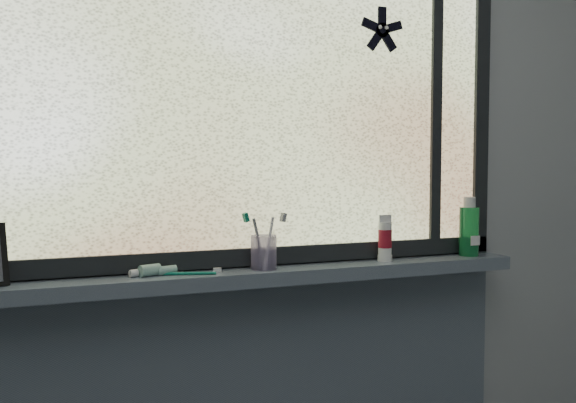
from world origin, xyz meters
The scene contains 12 objects.
wall_back centered at (0.00, 1.30, 1.25)m, with size 3.00×0.01×2.50m, color #9EA3A8.
windowsill centered at (0.00, 1.23, 1.00)m, with size 1.62×0.14×0.04m, color #515D6C.
window_pane centered at (0.00, 1.28, 1.53)m, with size 1.50×0.01×1.00m, color silver.
frame_bottom centered at (0.00, 1.28, 1.05)m, with size 1.60×0.03×0.05m, color black.
frame_right centered at (0.78, 1.28, 1.53)m, with size 0.05×0.03×1.10m, color black.
frame_mullion centered at (0.60, 1.28, 1.53)m, with size 0.04×0.03×1.00m, color black.
starfish_sticker centered at (0.40, 1.27, 1.72)m, with size 0.15×0.02×0.15m, color black, non-canonical shape.
toothpaste_tube centered at (-0.30, 1.23, 1.04)m, with size 0.18×0.04×0.03m, color silver, non-canonical shape.
toothbrush_cup centered at (0.00, 1.23, 1.07)m, with size 0.07×0.07×0.10m, color #AB9ACC.
toothbrush_lying centered at (-0.22, 1.21, 1.03)m, with size 0.18×0.02×0.01m, color #0D795D, non-canonical shape.
mouthwash_bottle centered at (0.70, 1.23, 1.11)m, with size 0.06×0.06×0.16m, color #1B8D47.
cream_tube centered at (0.39, 1.23, 1.10)m, with size 0.04×0.04×0.10m, color silver.
Camera 1 is at (-0.60, -0.45, 1.32)m, focal length 40.00 mm.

